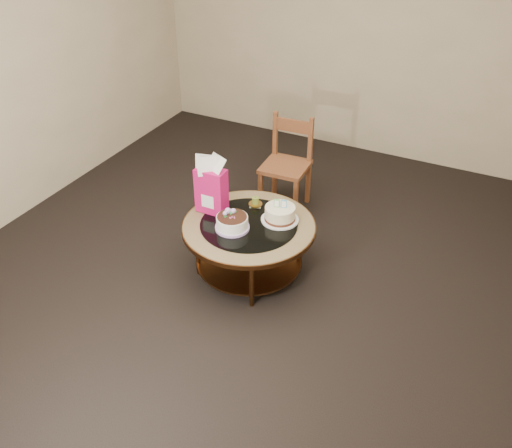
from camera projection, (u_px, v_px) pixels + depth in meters
The scene contains 8 objects.
ground at pixel (249, 271), 4.55m from camera, with size 5.00×5.00×0.00m, color black.
room_walls at pixel (248, 85), 3.69m from camera, with size 4.52×5.02×2.61m.
coffee_table at pixel (249, 232), 4.34m from camera, with size 1.02×1.02×0.46m.
decorated_cake at pixel (232, 223), 4.22m from camera, with size 0.26×0.26×0.15m.
cream_cake at pixel (280, 214), 4.31m from camera, with size 0.29×0.29×0.18m.
gift_bag at pixel (211, 185), 4.32m from camera, with size 0.23×0.17×0.47m.
pillar_candle at pixel (255, 203), 4.50m from camera, with size 0.12×0.12×0.08m.
dining_chair at pixel (287, 164), 5.14m from camera, with size 0.42×0.42×0.86m.
Camera 1 is at (1.65, -3.16, 2.87)m, focal length 40.00 mm.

